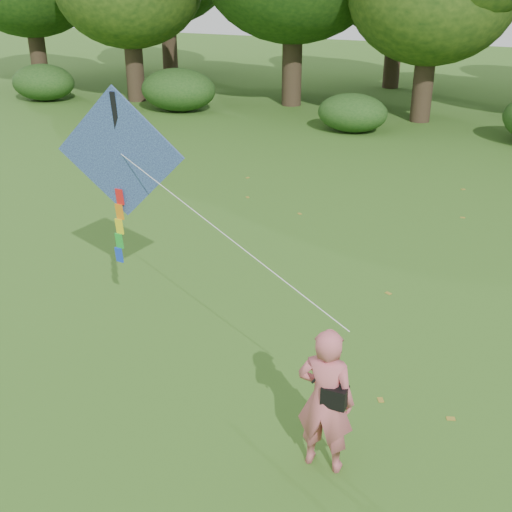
% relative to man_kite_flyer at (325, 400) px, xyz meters
% --- Properties ---
extents(ground, '(100.00, 100.00, 0.00)m').
position_rel_man_kite_flyer_xyz_m(ground, '(-0.84, 0.43, -0.97)').
color(ground, '#265114').
rests_on(ground, ground).
extents(man_kite_flyer, '(0.72, 0.48, 1.95)m').
position_rel_man_kite_flyer_xyz_m(man_kite_flyer, '(0.00, 0.00, 0.00)').
color(man_kite_flyer, '#C75E66').
rests_on(man_kite_flyer, ground).
extents(crossbody_bag, '(0.43, 0.20, 0.74)m').
position_rel_man_kite_flyer_xyz_m(crossbody_bag, '(0.12, -0.03, 0.13)').
color(crossbody_bag, black).
rests_on(crossbody_bag, ground).
extents(flying_kite, '(5.35, 2.11, 2.95)m').
position_rel_man_kite_flyer_xyz_m(flying_kite, '(-4.04, 1.84, 2.07)').
color(flying_kite, '#2535A2').
rests_on(flying_kite, ground).
extents(shrub_band, '(39.15, 3.22, 1.88)m').
position_rel_man_kite_flyer_xyz_m(shrub_band, '(-1.56, 18.03, -0.12)').
color(shrub_band, '#264919').
rests_on(shrub_band, ground).
extents(fallen_leaves, '(10.34, 11.33, 0.01)m').
position_rel_man_kite_flyer_xyz_m(fallen_leaves, '(-0.52, 6.15, -0.97)').
color(fallen_leaves, olive).
rests_on(fallen_leaves, ground).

